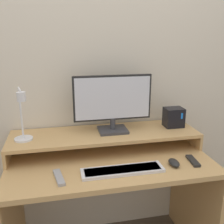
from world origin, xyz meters
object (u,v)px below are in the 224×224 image
(keyboard, at_px, (123,170))
(remote_control, at_px, (59,177))
(monitor, at_px, (113,102))
(router_dock, at_px, (174,117))
(remote_secondary, at_px, (193,161))
(mouse, at_px, (174,163))
(desk_lamp, at_px, (22,119))

(keyboard, xyz_separation_m, remote_control, (-0.35, -0.00, -0.00))
(monitor, bearing_deg, remote_control, -136.77)
(router_dock, distance_m, remote_secondary, 0.37)
(router_dock, relative_size, keyboard, 0.29)
(mouse, relative_size, remote_secondary, 0.69)
(monitor, bearing_deg, router_dock, 0.56)
(monitor, bearing_deg, keyboard, -92.80)
(router_dock, relative_size, remote_control, 0.80)
(router_dock, distance_m, remote_control, 0.90)
(keyboard, distance_m, mouse, 0.32)
(remote_control, relative_size, remote_secondary, 1.18)
(router_dock, bearing_deg, mouse, -112.72)
(remote_control, height_order, remote_secondary, same)
(remote_secondary, bearing_deg, remote_control, -178.08)
(monitor, relative_size, mouse, 5.21)
(monitor, height_order, desk_lamp, monitor)
(remote_control, bearing_deg, remote_secondary, 1.92)
(monitor, bearing_deg, remote_secondary, -36.73)
(remote_control, bearing_deg, mouse, 0.91)
(mouse, bearing_deg, remote_secondary, 7.02)
(router_dock, height_order, remote_secondary, router_dock)
(remote_control, bearing_deg, keyboard, 0.07)
(remote_control, xyz_separation_m, remote_secondary, (0.80, 0.03, 0.00))
(desk_lamp, bearing_deg, monitor, 8.41)
(monitor, height_order, keyboard, monitor)
(keyboard, bearing_deg, monitor, 87.20)
(mouse, distance_m, remote_control, 0.67)
(router_dock, distance_m, keyboard, 0.60)
(remote_control, bearing_deg, desk_lamp, 126.08)
(monitor, bearing_deg, mouse, -48.50)
(router_dock, bearing_deg, monitor, -179.44)
(desk_lamp, bearing_deg, mouse, -16.44)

